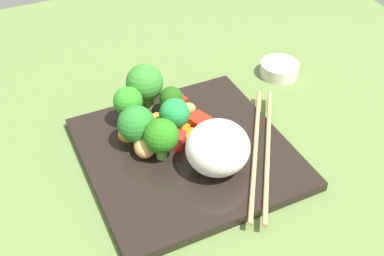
{
  "coord_description": "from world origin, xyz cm",
  "views": [
    {
      "loc": [
        -41.49,
        18.57,
        43.29
      ],
      "look_at": [
        1.41,
        -1.44,
        3.33
      ],
      "focal_mm": 44.27,
      "sensor_mm": 36.0,
      "label": 1
    }
  ],
  "objects_px": {
    "square_plate": "(187,153)",
    "carrot_slice_1": "(190,135)",
    "rice_mound": "(218,148)",
    "chopstick_pair": "(262,149)",
    "broccoli_floret_3": "(160,135)",
    "sauce_cup": "(279,69)"
  },
  "relations": [
    {
      "from": "carrot_slice_1",
      "to": "broccoli_floret_3",
      "type": "bearing_deg",
      "value": 109.73
    },
    {
      "from": "square_plate",
      "to": "chopstick_pair",
      "type": "xyz_separation_m",
      "value": [
        -0.04,
        -0.09,
        0.01
      ]
    },
    {
      "from": "carrot_slice_1",
      "to": "chopstick_pair",
      "type": "bearing_deg",
      "value": -131.77
    },
    {
      "from": "carrot_slice_1",
      "to": "sauce_cup",
      "type": "height_order",
      "value": "sauce_cup"
    },
    {
      "from": "rice_mound",
      "to": "chopstick_pair",
      "type": "relative_size",
      "value": 0.36
    },
    {
      "from": "carrot_slice_1",
      "to": "chopstick_pair",
      "type": "relative_size",
      "value": 0.1
    },
    {
      "from": "sauce_cup",
      "to": "rice_mound",
      "type": "bearing_deg",
      "value": 129.09
    },
    {
      "from": "chopstick_pair",
      "to": "sauce_cup",
      "type": "distance_m",
      "value": 0.2
    },
    {
      "from": "square_plate",
      "to": "rice_mound",
      "type": "relative_size",
      "value": 3.25
    },
    {
      "from": "rice_mound",
      "to": "carrot_slice_1",
      "type": "height_order",
      "value": "rice_mound"
    },
    {
      "from": "chopstick_pair",
      "to": "sauce_cup",
      "type": "xyz_separation_m",
      "value": [
        0.16,
        -0.13,
        -0.01
      ]
    },
    {
      "from": "rice_mound",
      "to": "sauce_cup",
      "type": "relative_size",
      "value": 1.28
    },
    {
      "from": "rice_mound",
      "to": "chopstick_pair",
      "type": "distance_m",
      "value": 0.07
    },
    {
      "from": "square_plate",
      "to": "rice_mound",
      "type": "distance_m",
      "value": 0.07
    },
    {
      "from": "rice_mound",
      "to": "broccoli_floret_3",
      "type": "relative_size",
      "value": 1.36
    },
    {
      "from": "chopstick_pair",
      "to": "sauce_cup",
      "type": "bearing_deg",
      "value": -6.22
    },
    {
      "from": "broccoli_floret_3",
      "to": "carrot_slice_1",
      "type": "relative_size",
      "value": 2.54
    },
    {
      "from": "square_plate",
      "to": "sauce_cup",
      "type": "distance_m",
      "value": 0.24
    },
    {
      "from": "chopstick_pair",
      "to": "sauce_cup",
      "type": "relative_size",
      "value": 3.56
    },
    {
      "from": "broccoli_floret_3",
      "to": "sauce_cup",
      "type": "height_order",
      "value": "broccoli_floret_3"
    },
    {
      "from": "square_plate",
      "to": "carrot_slice_1",
      "type": "relative_size",
      "value": 11.19
    },
    {
      "from": "square_plate",
      "to": "carrot_slice_1",
      "type": "xyz_separation_m",
      "value": [
        0.02,
        -0.01,
        0.01
      ]
    }
  ]
}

